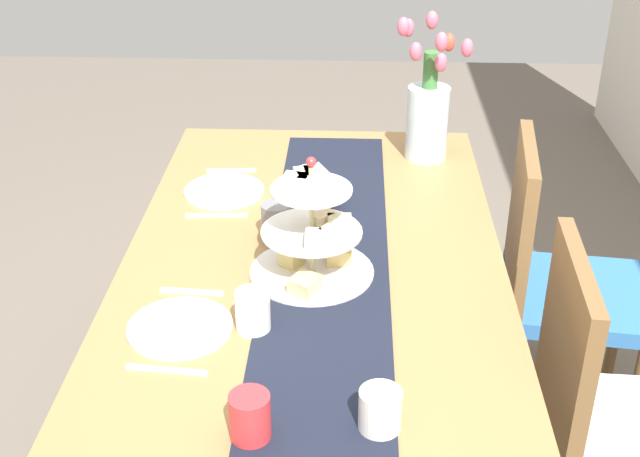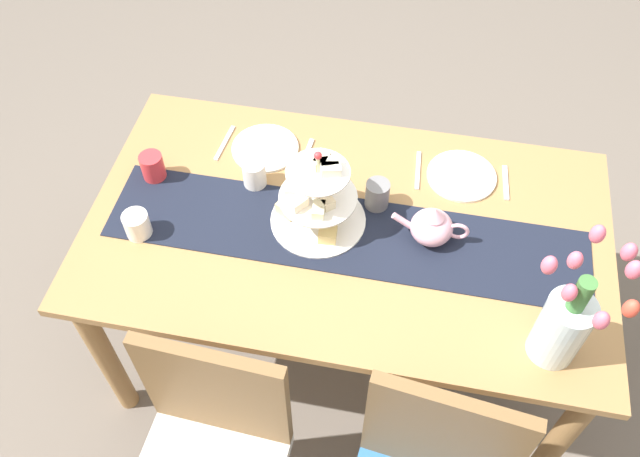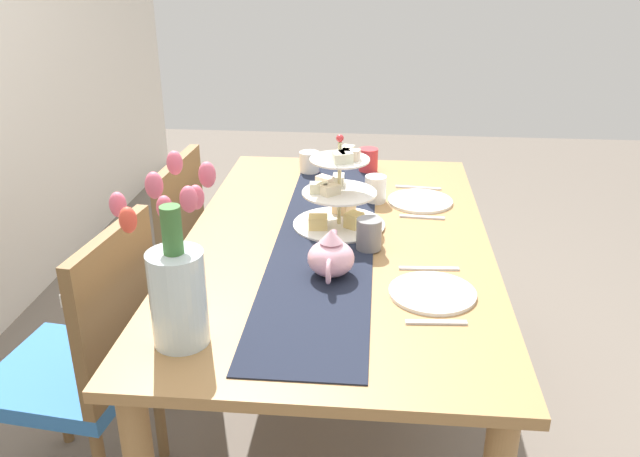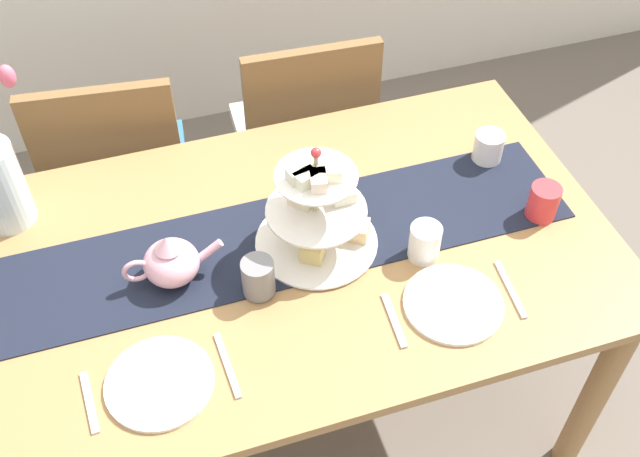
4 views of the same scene
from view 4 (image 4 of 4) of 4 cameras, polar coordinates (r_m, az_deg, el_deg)
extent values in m
plane|color=#6B6056|center=(2.45, -2.37, -13.58)|extent=(8.00, 8.00, 0.00)
cube|color=#A37747|center=(1.83, -3.07, -2.14)|extent=(1.64, 0.95, 0.03)
cylinder|color=#A37747|center=(2.18, 20.24, -11.65)|extent=(0.07, 0.07, 0.73)
cylinder|color=#A37747|center=(2.41, -22.90, -5.06)|extent=(0.07, 0.07, 0.73)
cylinder|color=#A37747|center=(2.57, 11.01, 2.76)|extent=(0.07, 0.07, 0.73)
cylinder|color=brown|center=(2.85, -10.35, 3.73)|extent=(0.04, 0.04, 0.41)
cylinder|color=brown|center=(2.89, -17.44, 2.67)|extent=(0.04, 0.04, 0.41)
cylinder|color=brown|center=(2.60, -9.79, -1.63)|extent=(0.04, 0.04, 0.41)
cylinder|color=brown|center=(2.64, -17.56, -2.71)|extent=(0.04, 0.04, 0.41)
cube|color=#3370B7|center=(2.58, -14.71, 4.15)|extent=(0.47, 0.47, 0.05)
cube|color=brown|center=(2.27, -15.81, 5.55)|extent=(0.42, 0.08, 0.45)
cylinder|color=brown|center=(2.95, 1.09, 6.41)|extent=(0.04, 0.04, 0.41)
cylinder|color=brown|center=(2.90, -5.81, 5.17)|extent=(0.04, 0.04, 0.41)
cylinder|color=brown|center=(2.70, 3.16, 1.58)|extent=(0.04, 0.04, 0.41)
cylinder|color=brown|center=(2.64, -4.31, 0.13)|extent=(0.04, 0.04, 0.41)
cube|color=silver|center=(2.63, -1.57, 7.06)|extent=(0.44, 0.44, 0.05)
cube|color=brown|center=(2.33, -0.55, 8.85)|extent=(0.42, 0.06, 0.45)
cube|color=black|center=(1.84, -3.40, -0.99)|extent=(1.49, 0.30, 0.00)
cylinder|color=beige|center=(1.73, -0.29, 2.01)|extent=(0.01, 0.01, 0.28)
cylinder|color=white|center=(1.83, -0.28, -1.01)|extent=(0.30, 0.30, 0.01)
cylinder|color=white|center=(1.75, -0.29, 1.39)|extent=(0.24, 0.24, 0.01)
cylinder|color=white|center=(1.67, -0.30, 4.01)|extent=(0.19, 0.19, 0.01)
cube|color=#EFC489|center=(1.83, 2.71, -0.07)|extent=(0.08, 0.08, 0.04)
cube|color=#E2C373|center=(1.85, -2.14, 0.59)|extent=(0.06, 0.06, 0.04)
cube|color=#E7CD7B|center=(1.78, -0.57, -1.76)|extent=(0.07, 0.07, 0.05)
cube|color=#ECE6C9|center=(1.76, 1.81, 2.49)|extent=(0.06, 0.04, 0.03)
cube|color=beige|center=(1.78, 0.78, 3.27)|extent=(0.06, 0.07, 0.03)
cube|color=beige|center=(1.78, -1.36, 3.14)|extent=(0.04, 0.06, 0.03)
cube|color=beige|center=(1.75, -1.45, 2.21)|extent=(0.06, 0.07, 0.03)
cube|color=beige|center=(1.65, -1.56, 4.18)|extent=(0.06, 0.05, 0.03)
cube|color=silver|center=(1.64, -1.01, 3.87)|extent=(0.06, 0.05, 0.03)
cube|color=beige|center=(1.64, -0.13, 3.67)|extent=(0.05, 0.06, 0.03)
cube|color=beige|center=(1.65, 0.76, 4.25)|extent=(0.06, 0.05, 0.03)
sphere|color=red|center=(1.63, -0.31, 5.78)|extent=(0.02, 0.02, 0.02)
ellipsoid|color=#E5A8BC|center=(1.76, -11.23, -2.57)|extent=(0.13, 0.13, 0.10)
cone|color=#E5A8BC|center=(1.71, -11.55, -1.10)|extent=(0.06, 0.06, 0.04)
cylinder|color=#E5A8BC|center=(1.76, -8.41, -1.70)|extent=(0.07, 0.02, 0.06)
torus|color=#E5A8BC|center=(1.76, -13.77, -3.16)|extent=(0.07, 0.01, 0.07)
ellipsoid|color=#E5607A|center=(1.80, -22.69, 10.64)|extent=(0.04, 0.04, 0.06)
cylinder|color=white|center=(2.08, 12.68, 6.05)|extent=(0.08, 0.08, 0.08)
cylinder|color=white|center=(1.63, -12.10, -11.39)|extent=(0.23, 0.23, 0.01)
cube|color=silver|center=(1.65, -17.13, -12.50)|extent=(0.03, 0.15, 0.01)
cube|color=silver|center=(1.64, -7.05, -10.26)|extent=(0.02, 0.17, 0.01)
cylinder|color=white|center=(1.74, 10.10, -5.65)|extent=(0.23, 0.23, 0.01)
cube|color=silver|center=(1.70, 5.65, -6.95)|extent=(0.03, 0.15, 0.01)
cube|color=silver|center=(1.80, 14.27, -4.48)|extent=(0.03, 0.17, 0.01)
cylinder|color=slate|center=(1.71, -4.72, -3.71)|extent=(0.08, 0.08, 0.09)
cylinder|color=white|center=(1.79, 7.97, -1.03)|extent=(0.08, 0.08, 0.09)
cylinder|color=red|center=(1.95, 16.61, 1.94)|extent=(0.08, 0.08, 0.09)
camera|label=1|loc=(2.46, 47.57, 27.81)|focal=47.31mm
camera|label=2|loc=(2.45, -24.47, 51.04)|focal=37.16mm
camera|label=3|loc=(1.99, -68.74, 0.49)|focal=37.08mm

